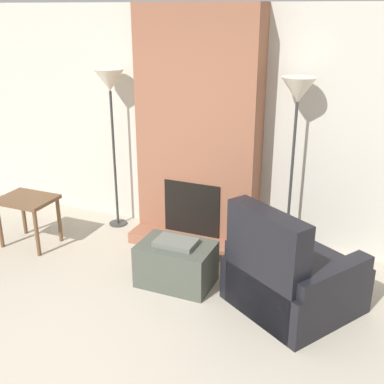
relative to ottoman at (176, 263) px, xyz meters
name	(u,v)px	position (x,y,z in m)	size (l,w,h in m)	color
ground_plane	(68,378)	(-0.19, -1.50, -0.22)	(24.00, 24.00, 0.00)	#B2A893
wall_back	(206,125)	(-0.19, 1.25, 1.08)	(7.37, 0.06, 2.60)	beige
fireplace	(198,134)	(-0.19, 1.02, 1.03)	(1.36, 0.65, 2.60)	#935B42
ottoman	(176,263)	(0.00, 0.00, 0.00)	(0.72, 0.48, 0.47)	#474C42
armchair	(288,279)	(1.09, 0.01, 0.08)	(1.32, 1.32, 1.01)	black
side_table	(28,206)	(-1.88, 0.12, 0.26)	(0.60, 0.47, 0.57)	brown
floor_lamp_left	(110,88)	(-1.25, 0.97, 1.47)	(0.34, 0.34, 1.91)	#333333
floor_lamp_right	(297,100)	(0.87, 0.97, 1.49)	(0.34, 0.34, 1.93)	#333333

